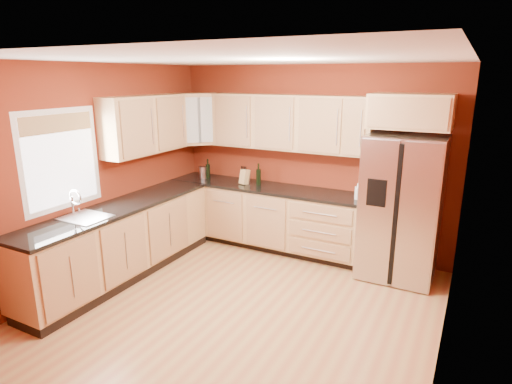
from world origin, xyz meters
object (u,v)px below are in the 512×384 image
Objects in this scene: refrigerator at (401,208)px; soap_dispenser at (357,191)px; knife_block at (244,177)px; canister_left at (246,177)px; wine_bottle_a at (208,169)px.

refrigerator reaches higher than soap_dispenser.
refrigerator is 0.57m from soap_dispenser.
knife_block is (-2.22, 0.04, 0.14)m from refrigerator.
canister_left is 0.06m from knife_block.
soap_dispenser is (-0.55, 0.01, 0.13)m from refrigerator.
refrigerator is at bearing -1.42° from soap_dispenser.
knife_block is (-0.00, -0.06, 0.02)m from canister_left.
refrigerator is 2.22m from knife_block.
wine_bottle_a is at bearing 179.14° from canister_left.
soap_dispenser is at bearing 15.70° from knife_block.
canister_left is 0.69m from wine_bottle_a.
refrigerator is at bearing -2.13° from wine_bottle_a.
wine_bottle_a is 2.35m from soap_dispenser.
knife_block reaches higher than soap_dispenser.
canister_left is at bearing -0.86° from wine_bottle_a.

